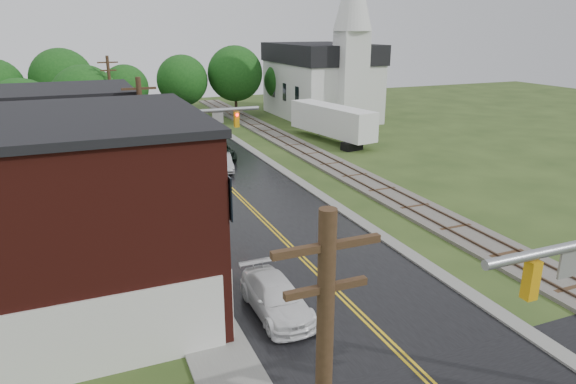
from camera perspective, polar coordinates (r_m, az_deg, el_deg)
main_road at (r=39.38m, az=-6.80°, el=0.80°), size 10.00×90.00×0.02m
curb_right at (r=45.57m, az=-2.02°, el=3.29°), size 0.80×70.00×0.12m
sidewalk_left at (r=33.57m, az=-14.62°, el=-2.75°), size 2.40×50.00×0.12m
brick_building at (r=22.66m, az=-27.43°, el=-3.18°), size 14.30×10.30×8.30m
yellow_house at (r=33.36m, az=-23.48°, el=1.98°), size 8.00×7.00×6.40m
darkred_building at (r=42.33m, az=-22.00°, el=3.90°), size 7.00×6.00×4.40m
church at (r=67.37m, az=4.09°, el=13.07°), size 10.40×18.40×20.00m
railroad at (r=47.30m, az=3.21°, el=3.96°), size 3.20×80.00×0.30m
traffic_signal_far at (r=34.56m, az=-11.28°, el=6.67°), size 7.34×0.43×7.20m
utility_pole_b at (r=29.28m, az=-15.62°, el=3.83°), size 1.80×0.28×9.00m
utility_pole_c at (r=50.85m, az=-18.98°, el=9.31°), size 1.80×0.28×9.00m
tree_left_c at (r=46.87m, az=-27.21°, el=7.38°), size 6.00×6.00×7.65m
tree_left_e at (r=52.63m, az=-21.40°, el=9.42°), size 6.40×6.40×8.16m
suv_dark at (r=46.79m, az=-7.75°, el=4.50°), size 2.99×5.72×1.54m
sedan_silver at (r=43.15m, az=-7.30°, el=3.25°), size 1.99×4.29×1.36m
pickup_white at (r=21.92m, az=-1.36°, el=-11.63°), size 2.02×4.94×1.43m
semi_trailer at (r=53.83m, az=4.93°, el=7.93°), size 4.47×11.87×3.70m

